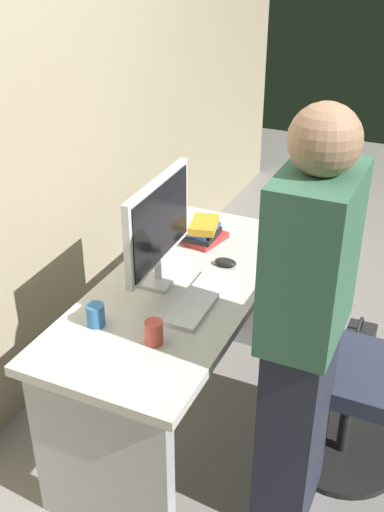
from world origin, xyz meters
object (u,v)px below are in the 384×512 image
(book_stack, at_px, (203,232))
(cup_near_keyboard, at_px, (154,332))
(keyboard, at_px, (199,299))
(cup_by_monitor, at_px, (96,315))
(monitor, at_px, (159,225))
(handbag, at_px, (355,359))
(mouse, at_px, (226,262))
(office_chair, at_px, (338,374))
(person_at_desk, at_px, (304,334))
(desk, at_px, (182,328))

(book_stack, bearing_deg, cup_near_keyboard, -168.80)
(keyboard, xyz_separation_m, cup_by_monitor, (-0.31, 0.29, 0.03))
(monitor, height_order, handbag, monitor)
(mouse, bearing_deg, office_chair, -104.13)
(monitor, bearing_deg, person_at_desk, -111.46)
(mouse, xyz_separation_m, cup_near_keyboard, (-0.63, 0.03, 0.03))
(keyboard, relative_size, mouse, 4.30)
(person_at_desk, relative_size, cup_by_monitor, 18.68)
(office_chair, bearing_deg, handbag, 0.20)
(desk, distance_m, office_chair, 0.69)
(keyboard, height_order, cup_near_keyboard, cup_near_keyboard)
(office_chair, distance_m, handbag, 0.59)
(keyboard, bearing_deg, mouse, 0.81)
(person_at_desk, distance_m, cup_near_keyboard, 0.53)
(cup_near_keyboard, xyz_separation_m, cup_by_monitor, (0.01, 0.25, -0.00))
(keyboard, bearing_deg, desk, 54.36)
(keyboard, distance_m, mouse, 0.31)
(monitor, bearing_deg, cup_near_keyboard, -155.74)
(cup_by_monitor, bearing_deg, mouse, -24.02)
(monitor, bearing_deg, mouse, -42.66)
(office_chair, distance_m, person_at_desk, 0.55)
(desk, xyz_separation_m, person_at_desk, (-0.27, -0.60, 0.33))
(office_chair, xyz_separation_m, monitor, (-0.08, 0.78, 0.56))
(desk, bearing_deg, monitor, 88.24)
(monitor, relative_size, cup_near_keyboard, 5.94)
(cup_near_keyboard, bearing_deg, handbag, -30.75)
(office_chair, distance_m, monitor, 0.97)
(office_chair, relative_size, person_at_desk, 0.57)
(person_at_desk, distance_m, keyboard, 0.52)
(person_at_desk, height_order, monitor, person_at_desk)
(office_chair, distance_m, keyboard, 0.67)
(office_chair, height_order, person_at_desk, person_at_desk)
(desk, bearing_deg, handbag, -48.61)
(keyboard, relative_size, book_stack, 1.84)
(mouse, bearing_deg, cup_by_monitor, 155.98)
(desk, relative_size, cup_by_monitor, 16.88)
(keyboard, distance_m, book_stack, 0.52)
(keyboard, distance_m, cup_by_monitor, 0.43)
(monitor, bearing_deg, desk, -91.76)
(cup_by_monitor, height_order, handbag, cup_by_monitor)
(desk, xyz_separation_m, cup_near_keyboard, (-0.40, -0.08, 0.27))
(desk, xyz_separation_m, keyboard, (-0.08, -0.12, 0.23))
(person_at_desk, xyz_separation_m, keyboard, (0.19, 0.47, -0.10))
(person_at_desk, xyz_separation_m, handbag, (0.87, -0.08, -0.70))
(desk, distance_m, cup_near_keyboard, 0.49)
(person_at_desk, xyz_separation_m, monitor, (0.27, 0.69, 0.15))
(desk, xyz_separation_m, office_chair, (0.08, -0.68, -0.08))
(office_chair, bearing_deg, desk, 97.10)
(desk, height_order, monitor, monitor)
(mouse, bearing_deg, person_at_desk, -135.72)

